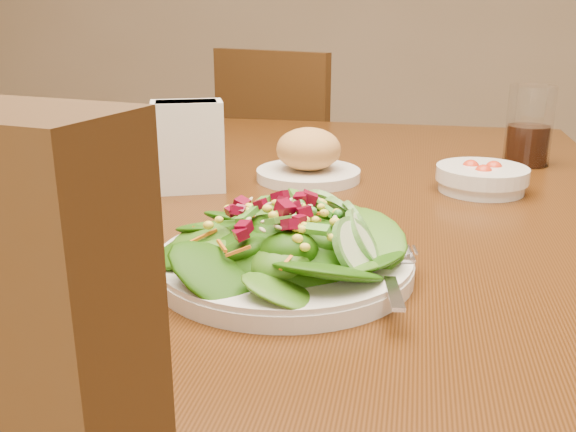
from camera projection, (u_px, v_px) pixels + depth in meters
The scene contains 7 objects.
dining_table at pixel (340, 261), 1.01m from camera, with size 0.90×1.40×0.75m.
chair_far at pixel (294, 184), 2.09m from camera, with size 0.55×0.55×0.91m.
salad_plate at pixel (293, 249), 0.70m from camera, with size 0.29×0.28×0.08m.
bread_plate at pixel (308, 159), 1.09m from camera, with size 0.18×0.18×0.09m.
tomato_bowl at pixel (482, 178), 1.02m from camera, with size 0.14×0.14×0.05m.
drinking_glass at pixel (529, 131), 1.19m from camera, with size 0.08×0.08×0.15m.
napkin_holder at pixel (188, 144), 1.01m from camera, with size 0.12×0.10×0.14m.
Camera 1 is at (0.10, -0.94, 1.03)m, focal length 40.00 mm.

